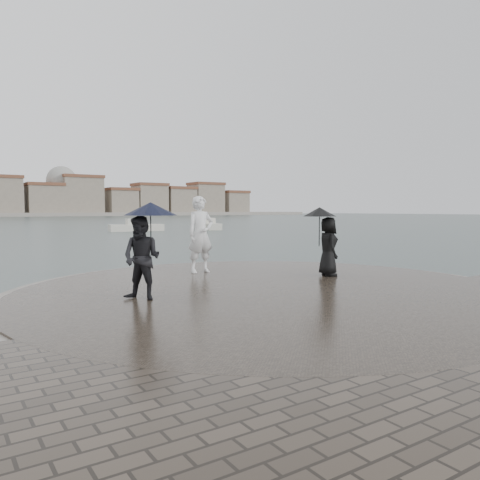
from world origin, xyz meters
TOP-DOWN VIEW (x-y plane):
  - ground at (0.00, 0.00)m, footprint 400.00×400.00m
  - kerb_ring at (0.00, 3.50)m, footprint 12.50×12.50m
  - quay_tip at (0.00, 3.50)m, footprint 11.90×11.90m
  - statue at (-0.03, 6.91)m, footprint 0.83×0.55m
  - visitor_left at (-3.01, 3.87)m, footprint 1.34×1.21m
  - visitor_right at (2.62, 4.35)m, footprint 1.14×1.06m
  - boats at (7.64, 37.06)m, footprint 28.85×17.17m

SIDE VIEW (x-z plane):
  - ground at x=0.00m, z-range 0.00..0.00m
  - kerb_ring at x=0.00m, z-range 0.00..0.32m
  - quay_tip at x=0.00m, z-range 0.00..0.36m
  - boats at x=7.64m, z-range -0.37..1.13m
  - visitor_right at x=2.62m, z-range 0.46..2.41m
  - statue at x=-0.03m, z-range 0.36..2.64m
  - visitor_left at x=-3.01m, z-range 0.49..2.53m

